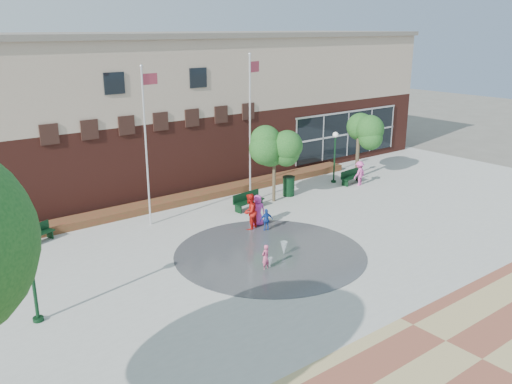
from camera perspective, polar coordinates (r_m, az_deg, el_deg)
ground at (r=21.87m, az=6.55°, el=-8.96°), size 120.00×120.00×0.00m
plaza_concrete at (r=24.60m, az=-0.00°, el=-5.79°), size 46.00×18.00×0.01m
paver_band at (r=18.25m, az=22.72°, el=-15.95°), size 46.00×6.00×0.01m
splash_pad at (r=23.88m, az=1.49°, el=-6.52°), size 8.40×8.40×0.01m
library_building at (r=34.66m, az=-14.01°, el=8.39°), size 44.40×10.40×9.20m
flower_bed at (r=30.57m, az=-8.81°, el=-1.38°), size 26.00×1.20×0.40m
flagpole_left at (r=26.63m, az=-11.47°, el=5.51°), size 0.92×0.18×7.88m
flagpole_right at (r=29.77m, az=-0.59°, el=7.47°), size 0.96×0.42×8.24m
lamp_left at (r=19.20m, az=-22.68°, el=-6.42°), size 0.40×0.40×3.75m
lamp_right at (r=34.43m, az=8.30°, el=4.24°), size 0.35×0.35×3.28m
bench_left at (r=26.85m, az=-22.11°, el=-4.47°), size 1.78×1.03×0.86m
bench_mid at (r=29.37m, az=-0.78°, el=-1.30°), size 1.96×0.76×0.96m
bench_right at (r=34.72m, az=10.05°, el=1.30°), size 1.84×0.72×0.90m
trash_can at (r=31.75m, az=3.46°, el=0.63°), size 0.72×0.72×1.18m
tree_mid at (r=30.04m, az=1.94°, el=4.83°), size 2.61×2.61×4.40m
tree_small_right at (r=35.46m, az=10.77°, el=6.33°), size 2.53×2.53×4.32m
water_jet_a at (r=23.75m, az=2.94°, el=-6.69°), size 0.31×0.31×0.60m
water_jet_b at (r=22.46m, az=1.46°, el=-8.12°), size 0.21×0.21×0.48m
child_splash at (r=22.20m, az=1.01°, el=-6.89°), size 0.44×0.32×1.09m
adult_red at (r=26.36m, az=-0.66°, el=-2.11°), size 1.08×0.97×1.81m
adult_pink at (r=26.92m, az=0.17°, el=-1.95°), size 0.89×0.72×1.58m
child_blue at (r=26.27m, az=1.11°, el=-2.97°), size 0.71×0.48×1.13m
person_bench at (r=34.39m, az=10.83°, el=1.94°), size 1.07×0.71×1.55m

